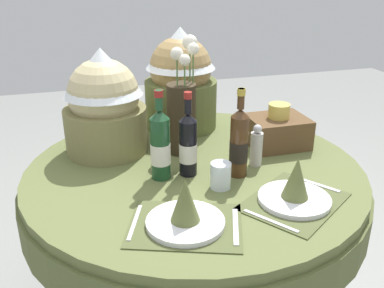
{
  "coord_description": "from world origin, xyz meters",
  "views": [
    {
      "loc": [
        -0.43,
        -1.44,
        1.5
      ],
      "look_at": [
        0.0,
        0.03,
        0.85
      ],
      "focal_mm": 40.12,
      "sensor_mm": 36.0,
      "label": 1
    }
  ],
  "objects_px": {
    "wine_bottle_centre": "(160,145)",
    "gift_tub_back_left": "(104,100)",
    "tumbler_near_right": "(221,175)",
    "flower_vase": "(182,111)",
    "wine_bottle_left": "(239,143)",
    "wine_bottle_right": "(188,144)",
    "gift_tub_back_centre": "(181,76)",
    "place_setting_left": "(185,212)",
    "dining_table": "(194,194)",
    "woven_basket_side_right": "(277,130)",
    "pepper_mill": "(256,147)",
    "place_setting_right": "(295,190)"
  },
  "relations": [
    {
      "from": "wine_bottle_left",
      "to": "pepper_mill",
      "type": "height_order",
      "value": "wine_bottle_left"
    },
    {
      "from": "dining_table",
      "to": "place_setting_left",
      "type": "height_order",
      "value": "place_setting_left"
    },
    {
      "from": "tumbler_near_right",
      "to": "gift_tub_back_left",
      "type": "relative_size",
      "value": 0.22
    },
    {
      "from": "dining_table",
      "to": "gift_tub_back_centre",
      "type": "distance_m",
      "value": 0.58
    },
    {
      "from": "wine_bottle_right",
      "to": "wine_bottle_centre",
      "type": "bearing_deg",
      "value": 179.62
    },
    {
      "from": "dining_table",
      "to": "place_setting_left",
      "type": "bearing_deg",
      "value": -110.17
    },
    {
      "from": "place_setting_left",
      "to": "wine_bottle_centre",
      "type": "height_order",
      "value": "wine_bottle_centre"
    },
    {
      "from": "wine_bottle_centre",
      "to": "gift_tub_back_left",
      "type": "distance_m",
      "value": 0.36
    },
    {
      "from": "dining_table",
      "to": "wine_bottle_left",
      "type": "xyz_separation_m",
      "value": [
        0.14,
        -0.12,
        0.26
      ]
    },
    {
      "from": "gift_tub_back_centre",
      "to": "place_setting_right",
      "type": "bearing_deg",
      "value": -77.2
    },
    {
      "from": "wine_bottle_left",
      "to": "gift_tub_back_centre",
      "type": "xyz_separation_m",
      "value": [
        -0.07,
        0.55,
        0.12
      ]
    },
    {
      "from": "woven_basket_side_right",
      "to": "wine_bottle_right",
      "type": "bearing_deg",
      "value": -160.59
    },
    {
      "from": "wine_bottle_centre",
      "to": "woven_basket_side_right",
      "type": "relative_size",
      "value": 1.38
    },
    {
      "from": "gift_tub_back_left",
      "to": "wine_bottle_centre",
      "type": "bearing_deg",
      "value": -61.7
    },
    {
      "from": "dining_table",
      "to": "place_setting_left",
      "type": "distance_m",
      "value": 0.45
    },
    {
      "from": "pepper_mill",
      "to": "flower_vase",
      "type": "bearing_deg",
      "value": 139.68
    },
    {
      "from": "dining_table",
      "to": "woven_basket_side_right",
      "type": "distance_m",
      "value": 0.46
    },
    {
      "from": "wine_bottle_right",
      "to": "pepper_mill",
      "type": "distance_m",
      "value": 0.28
    },
    {
      "from": "wine_bottle_centre",
      "to": "tumbler_near_right",
      "type": "bearing_deg",
      "value": -35.8
    },
    {
      "from": "woven_basket_side_right",
      "to": "flower_vase",
      "type": "bearing_deg",
      "value": 172.72
    },
    {
      "from": "place_setting_right",
      "to": "gift_tub_back_centre",
      "type": "relative_size",
      "value": 0.91
    },
    {
      "from": "tumbler_near_right",
      "to": "gift_tub_back_left",
      "type": "height_order",
      "value": "gift_tub_back_left"
    },
    {
      "from": "place_setting_left",
      "to": "woven_basket_side_right",
      "type": "relative_size",
      "value": 1.69
    },
    {
      "from": "wine_bottle_left",
      "to": "wine_bottle_right",
      "type": "bearing_deg",
      "value": 161.71
    },
    {
      "from": "tumbler_near_right",
      "to": "dining_table",
      "type": "bearing_deg",
      "value": 102.0
    },
    {
      "from": "flower_vase",
      "to": "dining_table",
      "type": "bearing_deg",
      "value": -87.02
    },
    {
      "from": "gift_tub_back_left",
      "to": "gift_tub_back_centre",
      "type": "bearing_deg",
      "value": 27.06
    },
    {
      "from": "place_setting_right",
      "to": "dining_table",
      "type": "bearing_deg",
      "value": 124.38
    },
    {
      "from": "place_setting_right",
      "to": "tumbler_near_right",
      "type": "xyz_separation_m",
      "value": [
        -0.2,
        0.16,
        -0.0
      ]
    },
    {
      "from": "flower_vase",
      "to": "wine_bottle_left",
      "type": "relative_size",
      "value": 1.43
    },
    {
      "from": "wine_bottle_centre",
      "to": "gift_tub_back_left",
      "type": "bearing_deg",
      "value": 118.3
    },
    {
      "from": "place_setting_left",
      "to": "wine_bottle_centre",
      "type": "xyz_separation_m",
      "value": [
        -0.0,
        0.33,
        0.08
      ]
    },
    {
      "from": "woven_basket_side_right",
      "to": "place_setting_left",
      "type": "bearing_deg",
      "value": -138.24
    },
    {
      "from": "place_setting_left",
      "to": "wine_bottle_centre",
      "type": "distance_m",
      "value": 0.34
    },
    {
      "from": "wine_bottle_centre",
      "to": "wine_bottle_right",
      "type": "bearing_deg",
      "value": -0.38
    },
    {
      "from": "place_setting_left",
      "to": "gift_tub_back_left",
      "type": "distance_m",
      "value": 0.68
    },
    {
      "from": "gift_tub_back_left",
      "to": "woven_basket_side_right",
      "type": "height_order",
      "value": "gift_tub_back_left"
    },
    {
      "from": "wine_bottle_right",
      "to": "gift_tub_back_centre",
      "type": "distance_m",
      "value": 0.52
    },
    {
      "from": "pepper_mill",
      "to": "woven_basket_side_right",
      "type": "xyz_separation_m",
      "value": [
        0.17,
        0.15,
        -0.01
      ]
    },
    {
      "from": "tumbler_near_right",
      "to": "flower_vase",
      "type": "bearing_deg",
      "value": 98.05
    },
    {
      "from": "flower_vase",
      "to": "gift_tub_back_left",
      "type": "height_order",
      "value": "flower_vase"
    },
    {
      "from": "wine_bottle_centre",
      "to": "tumbler_near_right",
      "type": "xyz_separation_m",
      "value": [
        0.18,
        -0.13,
        -0.08
      ]
    },
    {
      "from": "wine_bottle_centre",
      "to": "tumbler_near_right",
      "type": "height_order",
      "value": "wine_bottle_centre"
    },
    {
      "from": "wine_bottle_right",
      "to": "woven_basket_side_right",
      "type": "distance_m",
      "value": 0.47
    },
    {
      "from": "dining_table",
      "to": "wine_bottle_left",
      "type": "height_order",
      "value": "wine_bottle_left"
    },
    {
      "from": "place_setting_left",
      "to": "place_setting_right",
      "type": "distance_m",
      "value": 0.38
    },
    {
      "from": "flower_vase",
      "to": "wine_bottle_right",
      "type": "bearing_deg",
      "value": -99.03
    },
    {
      "from": "place_setting_left",
      "to": "dining_table",
      "type": "bearing_deg",
      "value": 69.83
    },
    {
      "from": "dining_table",
      "to": "wine_bottle_centre",
      "type": "xyz_separation_m",
      "value": [
        -0.14,
        -0.06,
        0.26
      ]
    },
    {
      "from": "place_setting_left",
      "to": "pepper_mill",
      "type": "distance_m",
      "value": 0.5
    }
  ]
}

